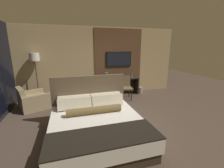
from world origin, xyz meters
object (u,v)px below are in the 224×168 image
object	(u,v)px
desk_chair	(124,85)
armchair_by_window	(33,101)
waste_bin	(140,90)
floor_lamp	(35,61)
bed	(96,124)
vase_short	(106,76)
desk	(120,83)
tv	(119,59)
book	(127,77)
vase_tall	(132,74)

from	to	relation	value
desk_chair	armchair_by_window	distance (m)	3.29
armchair_by_window	waste_bin	world-z (taller)	armchair_by_window
floor_lamp	bed	bearing A→B (deg)	-60.73
desk_chair	vase_short	world-z (taller)	vase_short
armchair_by_window	vase_short	size ratio (longest dim) A/B	4.22
desk	desk_chair	bearing A→B (deg)	-92.89
desk_chair	waste_bin	size ratio (longest dim) A/B	3.22
bed	tv	world-z (taller)	tv
tv	armchair_by_window	xyz separation A→B (m)	(-3.31, -0.84, -1.24)
book	desk	bearing A→B (deg)	173.29
bed	vase_short	size ratio (longest dim) A/B	7.93
bed	book	distance (m)	3.46
bed	floor_lamp	size ratio (longest dim) A/B	1.19
desk	book	world-z (taller)	book
tv	floor_lamp	world-z (taller)	tv
vase_short	vase_tall	bearing A→B (deg)	0.34
desk_chair	waste_bin	bearing A→B (deg)	36.70
bed	tv	xyz separation A→B (m)	(1.60, 3.10, 1.17)
desk	waste_bin	distance (m)	0.97
tv	armchair_by_window	distance (m)	3.63
bed	book	world-z (taller)	bed
armchair_by_window	vase_short	distance (m)	2.79
book	waste_bin	world-z (taller)	book
armchair_by_window	book	world-z (taller)	armchair_by_window
floor_lamp	book	size ratio (longest dim) A/B	7.01
armchair_by_window	bed	bearing A→B (deg)	-166.84
desk_chair	bed	bearing A→B (deg)	-113.94
book	bed	bearing A→B (deg)	-123.63
armchair_by_window	vase_short	bearing A→B (deg)	-102.06
tv	vase_tall	xyz separation A→B (m)	(0.50, -0.27, -0.62)
tv	vase_short	world-z (taller)	tv
desk	tv	xyz separation A→B (m)	(-0.00, 0.21, 1.01)
desk	waste_bin	bearing A→B (deg)	-9.46
vase_short	armchair_by_window	bearing A→B (deg)	-168.06
tv	vase_short	distance (m)	0.94
floor_lamp	waste_bin	xyz separation A→B (m)	(4.12, -0.18, -1.37)
bed	book	xyz separation A→B (m)	(1.90, 2.86, 0.42)
tv	armchair_by_window	bearing A→B (deg)	-165.79
desk_chair	book	bearing A→B (deg)	69.94
floor_lamp	desk_chair	bearing A→B (deg)	-11.15
armchair_by_window	vase_tall	xyz separation A→B (m)	(3.81, 0.57, 0.62)
bed	desk_chair	size ratio (longest dim) A/B	2.37
vase_tall	vase_short	bearing A→B (deg)	-179.66
floor_lamp	vase_short	world-z (taller)	floor_lamp
waste_bin	armchair_by_window	bearing A→B (deg)	-173.45
desk_chair	waste_bin	xyz separation A→B (m)	(0.92, 0.46, -0.40)
armchair_by_window	vase_tall	distance (m)	3.91
tv	vase_tall	distance (m)	0.84
desk_chair	book	size ratio (longest dim) A/B	3.51
desk	tv	bearing A→B (deg)	90.00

